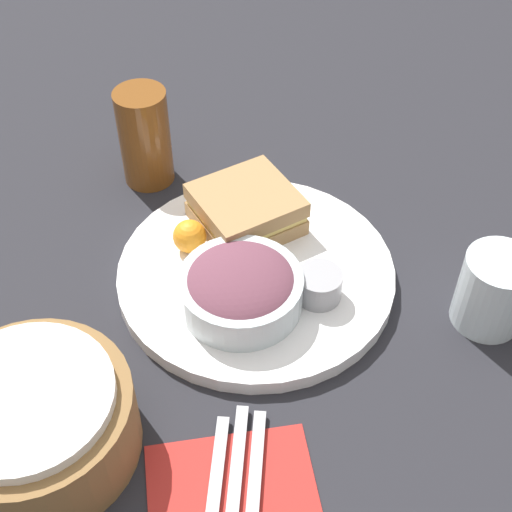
% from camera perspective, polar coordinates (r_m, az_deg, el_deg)
% --- Properties ---
extents(ground_plane, '(4.00, 4.00, 0.00)m').
position_cam_1_polar(ground_plane, '(0.85, -0.00, -1.84)').
color(ground_plane, '#232328').
extents(plate, '(0.33, 0.33, 0.02)m').
position_cam_1_polar(plate, '(0.84, -0.00, -1.40)').
color(plate, white).
rests_on(plate, ground_plane).
extents(sandwich, '(0.14, 0.15, 0.05)m').
position_cam_1_polar(sandwich, '(0.87, -0.79, 3.77)').
color(sandwich, '#A37A4C').
rests_on(sandwich, plate).
extents(salad_bowl, '(0.14, 0.14, 0.05)m').
position_cam_1_polar(salad_bowl, '(0.78, -1.23, -2.55)').
color(salad_bowl, silver).
rests_on(salad_bowl, plate).
extents(dressing_cup, '(0.05, 0.05, 0.03)m').
position_cam_1_polar(dressing_cup, '(0.80, 5.06, -2.35)').
color(dressing_cup, '#99999E').
rests_on(dressing_cup, plate).
extents(orange_wedge, '(0.04, 0.04, 0.04)m').
position_cam_1_polar(orange_wedge, '(0.85, -5.33, 1.58)').
color(orange_wedge, orange).
rests_on(orange_wedge, plate).
extents(drink_glass, '(0.07, 0.07, 0.13)m').
position_cam_1_polar(drink_glass, '(0.96, -8.89, 9.38)').
color(drink_glass, brown).
rests_on(drink_glass, ground_plane).
extents(bread_basket, '(0.19, 0.19, 0.09)m').
position_cam_1_polar(bread_basket, '(0.71, -17.31, -12.54)').
color(bread_basket, olive).
rests_on(bread_basket, ground_plane).
extents(napkin, '(0.14, 0.16, 0.00)m').
position_cam_1_polar(napkin, '(0.69, -1.80, -19.00)').
color(napkin, '#B22823').
rests_on(napkin, ground_plane).
extents(fork, '(0.18, 0.05, 0.01)m').
position_cam_1_polar(fork, '(0.69, -0.22, -18.95)').
color(fork, '#B2B2B7').
rests_on(fork, napkin).
extents(knife, '(0.19, 0.06, 0.01)m').
position_cam_1_polar(knife, '(0.69, -1.80, -18.84)').
color(knife, '#B2B2B7').
rests_on(knife, napkin).
extents(spoon, '(0.16, 0.05, 0.01)m').
position_cam_1_polar(spoon, '(0.69, -3.38, -18.72)').
color(spoon, '#B2B2B7').
rests_on(spoon, napkin).
extents(water_glass, '(0.08, 0.08, 0.09)m').
position_cam_1_polar(water_glass, '(0.82, 18.46, -2.65)').
color(water_glass, silver).
rests_on(water_glass, ground_plane).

